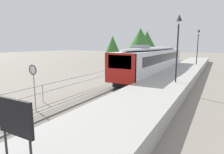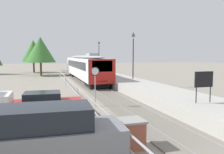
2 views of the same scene
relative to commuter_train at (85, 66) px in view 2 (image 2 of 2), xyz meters
The scene contains 14 objects.
ground_plane 6.09m from the commuter_train, 121.79° to the right, with size 160.00×160.00×0.00m, color gray.
track_rails 5.28m from the commuter_train, 90.00° to the right, with size 3.20×60.00×0.14m.
commuter_train is the anchor object (origin of this frame).
station_platform 6.07m from the commuter_train, 56.12° to the right, with size 3.90×60.00×0.90m, color #A8A59E.
platform_lamp_mid_platform 9.11m from the commuter_train, 61.65° to the right, with size 0.34×0.34×5.35m.
platform_lamp_far_end 9.78m from the commuter_train, 63.93° to the left, with size 0.34×0.34×5.35m.
platform_notice_board 21.26m from the commuter_train, 81.98° to the right, with size 1.20×0.08×1.80m.
speed_limit_sign 16.47m from the commuter_train, 97.95° to the right, with size 0.61×0.10×2.81m.
brick_utility_cabinet 23.94m from the commuter_train, 96.41° to the right, with size 1.21×0.99×1.13m.
carpark_fence 15.25m from the commuter_train, 102.54° to the right, with size 0.06×36.06×1.25m.
parked_suv_grey 25.20m from the commuter_train, 102.97° to the right, with size 4.69×2.14×2.04m.
parked_hatchback_red 19.35m from the commuter_train, 107.04° to the right, with size 4.08×1.95×1.53m.
tree_behind_carpark 12.69m from the commuter_train, 119.01° to the left, with size 5.34×5.34×6.94m.
tree_distant_left 20.49m from the commuter_train, 111.62° to the left, with size 4.93×4.93×6.88m.
Camera 2 is at (-5.81, -4.85, 3.60)m, focal length 36.18 mm.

